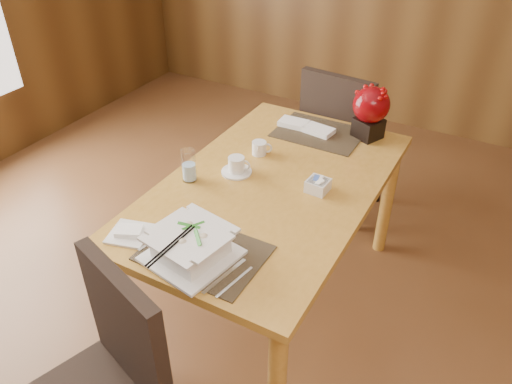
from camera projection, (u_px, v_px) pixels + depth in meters
The scene contains 14 objects.
ground at pixel (208, 384), 2.27m from camera, with size 6.00×6.00×0.00m, color brown.
dining_table at pixel (271, 200), 2.33m from camera, with size 0.90×1.50×0.75m.
placemat_near at pixel (204, 253), 1.88m from camera, with size 0.45×0.33×0.01m, color black.
placemat_far at pixel (319, 133), 2.67m from camera, with size 0.45×0.33×0.01m, color black.
soup_setting at pixel (191, 246), 1.82m from camera, with size 0.34×0.34×0.12m.
coffee_cup at pixel (236, 166), 2.33m from camera, with size 0.14×0.14×0.08m.
water_glass at pixel (189, 165), 2.25m from camera, with size 0.07×0.07×0.16m, color white.
creamer_jug at pixel (259, 148), 2.47m from camera, with size 0.09×0.09×0.07m, color white, non-canonical shape.
sugar_caddy at pixel (318, 186), 2.21m from camera, with size 0.09×0.09×0.06m, color white.
berry_decor at pixel (371, 109), 2.55m from camera, with size 0.19×0.19×0.28m.
napkins_far at pixel (308, 127), 2.69m from camera, with size 0.31×0.11×0.03m, color white, non-canonical shape.
bread_plate at pixel (130, 234), 1.97m from camera, with size 0.15×0.15×0.01m, color white.
near_chair at pixel (103, 383), 1.65m from camera, with size 0.57×0.57×0.97m.
far_chair at pixel (341, 137), 3.03m from camera, with size 0.51×0.51×0.99m.
Camera 1 is at (0.86, -1.09, 2.01)m, focal length 35.00 mm.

